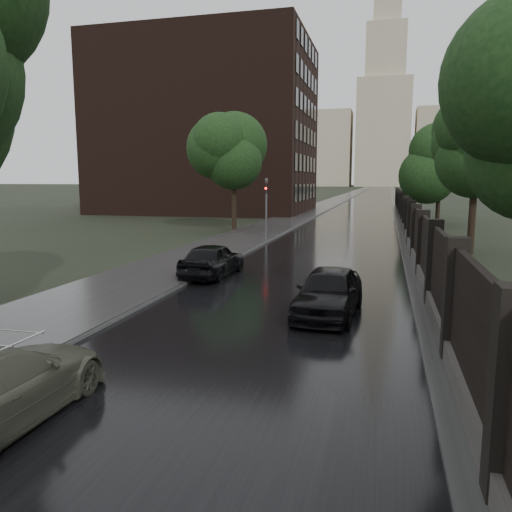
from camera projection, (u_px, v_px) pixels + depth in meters
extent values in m
plane|color=black|center=(155.00, 451.00, 7.22)|extent=(800.00, 800.00, 0.00)
cube|color=black|center=(378.00, 190.00, 189.00)|extent=(8.00, 420.00, 0.02)
cube|color=#2D2D2D|center=(362.00, 190.00, 190.48)|extent=(4.00, 420.00, 0.16)
cube|color=#2D2D2D|center=(393.00, 190.00, 187.63)|extent=(3.00, 420.00, 0.08)
cube|color=#383533|center=(406.00, 230.00, 36.65)|extent=(0.40, 75.00, 0.50)
cube|color=black|center=(407.00, 213.00, 36.46)|extent=(0.15, 75.00, 2.00)
cube|color=black|center=(397.00, 197.00, 72.84)|extent=(0.45, 0.45, 2.70)
cylinder|color=black|center=(234.00, 193.00, 37.46)|extent=(0.36, 0.36, 5.85)
sphere|color=black|center=(234.00, 161.00, 37.11)|extent=(4.25, 4.25, 4.25)
cylinder|color=black|center=(473.00, 202.00, 25.98)|extent=(0.36, 0.36, 5.53)
sphere|color=black|center=(476.00, 159.00, 25.65)|extent=(4.08, 4.08, 4.08)
cylinder|color=black|center=(439.00, 193.00, 43.20)|extent=(0.36, 0.36, 5.53)
sphere|color=black|center=(440.00, 167.00, 42.87)|extent=(4.08, 4.08, 4.08)
cylinder|color=#59595E|center=(266.00, 217.00, 31.98)|extent=(0.12, 0.12, 3.00)
imported|color=#59595E|center=(266.00, 186.00, 31.67)|extent=(0.16, 0.20, 1.00)
sphere|color=#FF0C0C|center=(266.00, 188.00, 31.55)|extent=(0.14, 0.14, 0.14)
cube|color=black|center=(208.00, 128.00, 59.93)|extent=(24.00, 18.00, 20.00)
cube|color=tan|center=(328.00, 149.00, 298.86)|extent=(28.00, 22.00, 44.00)
cube|color=tan|center=(441.00, 148.00, 282.97)|extent=(28.00, 22.00, 44.00)
cube|color=tan|center=(383.00, 134.00, 289.70)|extent=(30.00, 30.00, 60.00)
cube|color=tan|center=(386.00, 62.00, 283.65)|extent=(22.00, 22.00, 40.00)
cube|color=tan|center=(388.00, 6.00, 279.11)|extent=(15.00, 15.00, 30.00)
imported|color=black|center=(213.00, 260.00, 20.13)|extent=(1.78, 4.14, 1.39)
imported|color=black|center=(329.00, 292.00, 14.32)|extent=(1.90, 4.23, 1.41)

